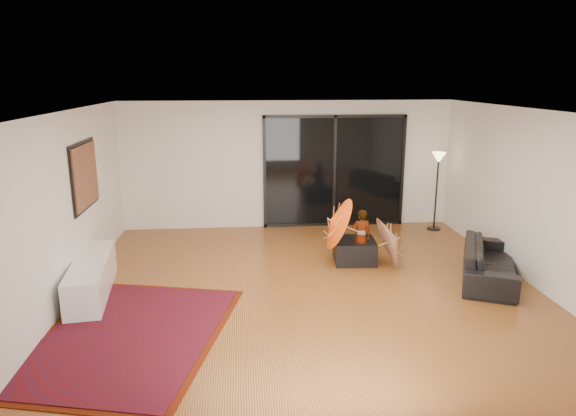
{
  "coord_description": "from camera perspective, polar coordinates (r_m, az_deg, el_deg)",
  "views": [
    {
      "loc": [
        -0.99,
        -7.27,
        3.16
      ],
      "look_at": [
        -0.25,
        0.77,
        1.1
      ],
      "focal_mm": 32.0,
      "sensor_mm": 36.0,
      "label": 1
    }
  ],
  "objects": [
    {
      "name": "floor",
      "position": [
        7.99,
        2.31,
        -9.01
      ],
      "size": [
        7.0,
        7.0,
        0.0
      ],
      "primitive_type": "plane",
      "color": "#A1612C",
      "rests_on": "ground"
    },
    {
      "name": "ceiling",
      "position": [
        7.35,
        2.52,
        10.71
      ],
      "size": [
        7.0,
        7.0,
        0.0
      ],
      "primitive_type": "plane",
      "rotation": [
        3.14,
        0.0,
        0.0
      ],
      "color": "white",
      "rests_on": "wall_back"
    },
    {
      "name": "wall_back",
      "position": [
        10.97,
        -0.02,
        4.81
      ],
      "size": [
        7.0,
        0.0,
        7.0
      ],
      "primitive_type": "plane",
      "rotation": [
        1.57,
        0.0,
        0.0
      ],
      "color": "silver",
      "rests_on": "floor"
    },
    {
      "name": "wall_front",
      "position": [
        4.3,
        8.69,
        -10.78
      ],
      "size": [
        7.0,
        0.0,
        7.0
      ],
      "primitive_type": "plane",
      "rotation": [
        -1.57,
        0.0,
        0.0
      ],
      "color": "silver",
      "rests_on": "floor"
    },
    {
      "name": "wall_left",
      "position": [
        7.9,
        -23.63,
        -0.16
      ],
      "size": [
        0.0,
        7.0,
        7.0
      ],
      "primitive_type": "plane",
      "rotation": [
        1.57,
        0.0,
        1.57
      ],
      "color": "silver",
      "rests_on": "floor"
    },
    {
      "name": "wall_right",
      "position": [
        8.73,
        25.81,
        0.9
      ],
      "size": [
        0.0,
        7.0,
        7.0
      ],
      "primitive_type": "plane",
      "rotation": [
        1.57,
        0.0,
        -1.57
      ],
      "color": "silver",
      "rests_on": "floor"
    },
    {
      "name": "sliding_door",
      "position": [
        11.1,
        5.16,
        4.08
      ],
      "size": [
        3.06,
        0.07,
        2.4
      ],
      "color": "black",
      "rests_on": "wall_back"
    },
    {
      "name": "painting",
      "position": [
        8.76,
        -21.62,
        3.38
      ],
      "size": [
        0.04,
        1.28,
        1.08
      ],
      "color": "black",
      "rests_on": "wall_left"
    },
    {
      "name": "media_console",
      "position": [
        8.25,
        -20.98,
        -7.19
      ],
      "size": [
        0.71,
        2.0,
        0.54
      ],
      "primitive_type": "cube",
      "rotation": [
        0.0,
        0.0,
        0.12
      ],
      "color": "white",
      "rests_on": "floor"
    },
    {
      "name": "speaker",
      "position": [
        8.01,
        -21.48,
        -8.65
      ],
      "size": [
        0.37,
        0.37,
        0.34
      ],
      "primitive_type": "cube",
      "rotation": [
        0.0,
        0.0,
        0.28
      ],
      "color": "#424244",
      "rests_on": "floor"
    },
    {
      "name": "persian_rug",
      "position": [
        6.94,
        -17.22,
        -13.38
      ],
      "size": [
        2.88,
        3.53,
        0.02
      ],
      "rotation": [
        0.0,
        0.0,
        -0.24
      ],
      "color": "#521707",
      "rests_on": "floor"
    },
    {
      "name": "sofa",
      "position": [
        8.89,
        21.49,
        -5.57
      ],
      "size": [
        1.53,
        2.13,
        0.58
      ],
      "primitive_type": "imported",
      "rotation": [
        0.0,
        0.0,
        1.14
      ],
      "color": "black",
      "rests_on": "floor"
    },
    {
      "name": "ottoman",
      "position": [
        9.15,
        7.4,
        -4.7
      ],
      "size": [
        0.75,
        0.75,
        0.4
      ],
      "primitive_type": "cube",
      "rotation": [
        0.0,
        0.0,
        -0.07
      ],
      "color": "black",
      "rests_on": "floor"
    },
    {
      "name": "floor_lamp",
      "position": [
        11.17,
        16.33,
        4.19
      ],
      "size": [
        0.28,
        0.28,
        1.66
      ],
      "color": "black",
      "rests_on": "floor"
    },
    {
      "name": "child",
      "position": [
        8.95,
        8.1,
        -3.2
      ],
      "size": [
        0.38,
        0.26,
        0.98
      ],
      "primitive_type": "imported",
      "rotation": [
        0.0,
        0.0,
        3.23
      ],
      "color": "#999999",
      "rests_on": "floor"
    },
    {
      "name": "parasol_orange",
      "position": [
        8.72,
        4.71,
        -1.89
      ],
      "size": [
        0.54,
        0.92,
        0.91
      ],
      "rotation": [
        0.0,
        -1.15,
        0.0
      ],
      "color": "#F5510C",
      "rests_on": "child"
    },
    {
      "name": "parasol_white",
      "position": [
        8.96,
        12.06,
        -3.26
      ],
      "size": [
        0.52,
        0.9,
        0.94
      ],
      "rotation": [
        0.0,
        1.21,
        0.0
      ],
      "color": "beige",
      "rests_on": "floor"
    }
  ]
}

